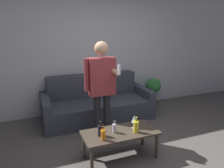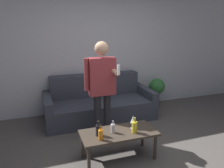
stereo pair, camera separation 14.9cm
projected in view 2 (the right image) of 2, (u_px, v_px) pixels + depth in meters
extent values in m
plane|color=#514C47|center=(147.00, 168.00, 2.85)|extent=(16.00, 16.00, 0.00)
cube|color=silver|center=(98.00, 48.00, 4.61)|extent=(8.00, 0.06, 2.70)
cube|color=#383D47|center=(102.00, 111.00, 4.25)|extent=(1.84, 0.68, 0.38)
cube|color=#383D47|center=(95.00, 93.00, 4.62)|extent=(1.84, 0.26, 0.84)
cube|color=#383D47|center=(48.00, 111.00, 4.04)|extent=(0.14, 0.95, 0.55)
cube|color=#383D47|center=(144.00, 100.00, 4.66)|extent=(0.14, 0.95, 0.55)
cube|color=#3D3328|center=(119.00, 133.00, 2.98)|extent=(1.03, 0.48, 0.03)
cylinder|color=#3D3328|center=(89.00, 160.00, 2.71)|extent=(0.04, 0.04, 0.37)
cylinder|color=#3D3328|center=(155.00, 147.00, 3.00)|extent=(0.04, 0.04, 0.37)
cylinder|color=#3D3328|center=(83.00, 145.00, 3.05)|extent=(0.04, 0.04, 0.37)
cylinder|color=#3D3328|center=(143.00, 134.00, 3.35)|extent=(0.04, 0.04, 0.37)
cylinder|color=black|center=(99.00, 130.00, 2.86)|extent=(0.08, 0.08, 0.15)
cylinder|color=black|center=(98.00, 123.00, 2.83)|extent=(0.03, 0.03, 0.06)
cylinder|color=black|center=(98.00, 122.00, 2.83)|extent=(0.03, 0.03, 0.01)
cylinder|color=silver|center=(113.00, 128.00, 2.94)|extent=(0.06, 0.06, 0.12)
cylinder|color=silver|center=(113.00, 123.00, 2.92)|extent=(0.02, 0.02, 0.05)
cylinder|color=black|center=(113.00, 121.00, 2.91)|extent=(0.02, 0.02, 0.01)
cylinder|color=orange|center=(101.00, 135.00, 2.75)|extent=(0.06, 0.06, 0.13)
cylinder|color=orange|center=(101.00, 128.00, 2.72)|extent=(0.02, 0.02, 0.05)
cylinder|color=black|center=(101.00, 127.00, 2.72)|extent=(0.03, 0.03, 0.01)
cylinder|color=yellow|center=(134.00, 127.00, 2.94)|extent=(0.07, 0.07, 0.15)
cylinder|color=yellow|center=(135.00, 120.00, 2.91)|extent=(0.03, 0.03, 0.06)
cylinder|color=black|center=(135.00, 118.00, 2.90)|extent=(0.03, 0.03, 0.01)
cylinder|color=silver|center=(133.00, 128.00, 3.08)|extent=(0.07, 0.07, 0.01)
cylinder|color=silver|center=(133.00, 125.00, 3.07)|extent=(0.01, 0.01, 0.08)
cone|color=silver|center=(133.00, 119.00, 3.04)|extent=(0.08, 0.08, 0.11)
cylinder|color=#232328|center=(98.00, 118.00, 3.47)|extent=(0.11, 0.11, 0.77)
cylinder|color=#232328|center=(107.00, 116.00, 3.52)|extent=(0.11, 0.11, 0.77)
cube|color=#933338|center=(102.00, 76.00, 3.33)|extent=(0.40, 0.18, 0.57)
sphere|color=tan|center=(102.00, 48.00, 3.22)|extent=(0.21, 0.21, 0.21)
cylinder|color=#933338|center=(87.00, 75.00, 3.24)|extent=(0.07, 0.07, 0.49)
cylinder|color=tan|center=(115.00, 72.00, 3.24)|extent=(0.07, 0.26, 0.07)
cube|color=white|center=(119.00, 70.00, 3.08)|extent=(0.03, 0.03, 0.14)
cylinder|color=#4C4C51|center=(156.00, 103.00, 5.10)|extent=(0.18, 0.18, 0.13)
cylinder|color=#476B38|center=(156.00, 96.00, 5.05)|extent=(0.02, 0.02, 0.21)
sphere|color=#337A38|center=(157.00, 86.00, 4.99)|extent=(0.35, 0.35, 0.35)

